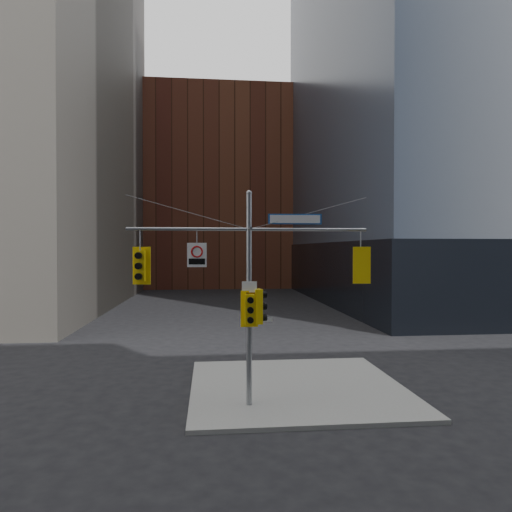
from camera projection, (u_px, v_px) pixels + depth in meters
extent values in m
plane|color=black|center=(255.00, 433.00, 13.22)|extent=(160.00, 160.00, 0.00)
cube|color=gray|center=(297.00, 387.00, 17.40)|extent=(8.00, 8.00, 0.15)
cube|color=black|center=(490.00, 272.00, 47.86)|extent=(36.40, 36.40, 6.00)
cube|color=brown|center=(218.00, 194.00, 70.71)|extent=(26.00, 20.00, 28.00)
cylinder|color=gray|center=(249.00, 301.00, 15.16)|extent=(0.18, 0.18, 7.20)
sphere|color=gray|center=(249.00, 193.00, 15.11)|extent=(0.20, 0.20, 0.20)
cylinder|color=gray|center=(188.00, 229.00, 14.92)|extent=(4.00, 0.11, 0.11)
cylinder|color=gray|center=(308.00, 230.00, 15.33)|extent=(4.00, 0.11, 0.11)
cylinder|color=gray|center=(250.00, 229.00, 14.78)|extent=(0.10, 0.70, 0.10)
cylinder|color=gray|center=(188.00, 212.00, 14.91)|extent=(4.00, 0.02, 1.12)
cylinder|color=gray|center=(308.00, 213.00, 15.32)|extent=(4.00, 0.02, 1.12)
cube|color=yellow|center=(140.00, 266.00, 14.78)|extent=(0.35, 0.27, 1.00)
cube|color=yellow|center=(142.00, 266.00, 14.95)|extent=(0.59, 0.12, 1.24)
cylinder|color=black|center=(138.00, 256.00, 14.58)|extent=(0.23, 0.18, 0.21)
cylinder|color=black|center=(139.00, 256.00, 14.66)|extent=(0.18, 0.04, 0.18)
cylinder|color=black|center=(138.00, 266.00, 14.59)|extent=(0.23, 0.18, 0.21)
cylinder|color=black|center=(139.00, 266.00, 14.67)|extent=(0.18, 0.04, 0.18)
cylinder|color=black|center=(138.00, 276.00, 14.59)|extent=(0.23, 0.18, 0.21)
cylinder|color=black|center=(139.00, 276.00, 14.67)|extent=(0.18, 0.04, 0.18)
cube|color=yellow|center=(361.00, 265.00, 15.53)|extent=(0.35, 0.26, 1.01)
cube|color=yellow|center=(362.00, 265.00, 15.36)|extent=(0.60, 0.09, 1.25)
cylinder|color=black|center=(359.00, 255.00, 15.72)|extent=(0.22, 0.17, 0.21)
cylinder|color=black|center=(360.00, 255.00, 15.64)|extent=(0.18, 0.04, 0.18)
cylinder|color=black|center=(359.00, 265.00, 15.72)|extent=(0.22, 0.17, 0.21)
cylinder|color=black|center=(360.00, 265.00, 15.65)|extent=(0.18, 0.04, 0.18)
cylinder|color=black|center=(359.00, 275.00, 15.73)|extent=(0.22, 0.17, 0.21)
cylinder|color=black|center=(360.00, 275.00, 15.65)|extent=(0.18, 0.04, 0.18)
cube|color=yellow|center=(257.00, 306.00, 15.19)|extent=(0.34, 0.42, 1.16)
cylinder|color=black|center=(264.00, 295.00, 15.25)|extent=(0.23, 0.28, 0.24)
cylinder|color=black|center=(261.00, 295.00, 15.23)|extent=(0.07, 0.21, 0.21)
cylinder|color=black|center=(264.00, 306.00, 15.26)|extent=(0.23, 0.28, 0.24)
cylinder|color=black|center=(261.00, 306.00, 15.23)|extent=(0.07, 0.21, 0.21)
cylinder|color=black|center=(264.00, 318.00, 15.27)|extent=(0.23, 0.28, 0.24)
cylinder|color=#0CE559|center=(261.00, 318.00, 15.24)|extent=(0.07, 0.21, 0.21)
cube|color=yellow|center=(250.00, 309.00, 14.88)|extent=(0.32, 0.23, 0.97)
cube|color=yellow|center=(249.00, 309.00, 15.05)|extent=(0.57, 0.05, 1.20)
cylinder|color=black|center=(250.00, 300.00, 14.70)|extent=(0.21, 0.15, 0.20)
cylinder|color=black|center=(250.00, 300.00, 14.77)|extent=(0.18, 0.02, 0.18)
cylinder|color=black|center=(250.00, 310.00, 14.70)|extent=(0.21, 0.15, 0.20)
cylinder|color=black|center=(250.00, 310.00, 14.77)|extent=(0.18, 0.02, 0.18)
cylinder|color=black|center=(250.00, 320.00, 14.70)|extent=(0.21, 0.15, 0.20)
cylinder|color=black|center=(250.00, 320.00, 14.78)|extent=(0.18, 0.02, 0.18)
cube|color=#104499|center=(295.00, 219.00, 15.28)|extent=(1.80, 0.11, 0.35)
cube|color=silver|center=(295.00, 219.00, 15.25)|extent=(1.69, 0.08, 0.27)
cube|color=silver|center=(197.00, 255.00, 14.94)|extent=(0.64, 0.10, 0.80)
torus|color=#B20A0A|center=(197.00, 252.00, 14.92)|extent=(0.40, 0.10, 0.39)
cube|color=black|center=(197.00, 261.00, 14.92)|extent=(0.53, 0.07, 0.19)
cube|color=silver|center=(249.00, 291.00, 15.03)|extent=(0.50, 0.08, 0.65)
cube|color=#D88C00|center=(249.00, 297.00, 15.02)|extent=(0.36, 0.05, 0.29)
cube|color=silver|center=(262.00, 320.00, 15.21)|extent=(0.67, 0.08, 0.13)
cube|color=#145926|center=(248.00, 320.00, 15.62)|extent=(0.11, 0.75, 0.15)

